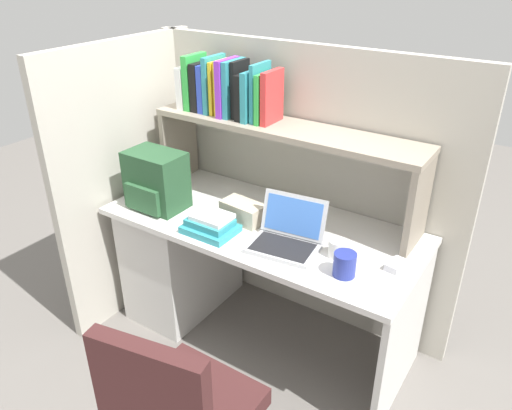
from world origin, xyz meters
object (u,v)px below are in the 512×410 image
at_px(computer_mouse, 396,265).
at_px(snack_canister, 345,264).
at_px(backpack, 156,181).
at_px(tissue_box, 243,212).
at_px(paper_cup, 337,248).
at_px(laptop, 287,236).

distance_m(computer_mouse, snack_canister, 0.24).
bearing_deg(backpack, tissue_box, 14.45).
xyz_separation_m(paper_cup, tissue_box, (-0.53, 0.04, 0.01)).
relative_size(backpack, tissue_box, 1.38).
height_order(backpack, computer_mouse, backpack).
xyz_separation_m(paper_cup, snack_canister, (0.09, -0.11, 0.01)).
bearing_deg(tissue_box, laptop, -9.31).
height_order(computer_mouse, tissue_box, tissue_box).
distance_m(laptop, backpack, 0.78).
distance_m(backpack, computer_mouse, 1.27).
relative_size(laptop, backpack, 1.12).
height_order(laptop, tissue_box, laptop).
bearing_deg(laptop, computer_mouse, 11.29).
distance_m(computer_mouse, tissue_box, 0.79).
distance_m(backpack, snack_canister, 1.09).
height_order(paper_cup, tissue_box, tissue_box).
xyz_separation_m(laptop, backpack, (-0.77, -0.04, 0.10)).
distance_m(tissue_box, snack_canister, 0.64).
xyz_separation_m(backpack, snack_canister, (1.09, -0.03, -0.09)).
height_order(backpack, tissue_box, backpack).
relative_size(computer_mouse, tissue_box, 0.47).
distance_m(laptop, snack_canister, 0.33).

